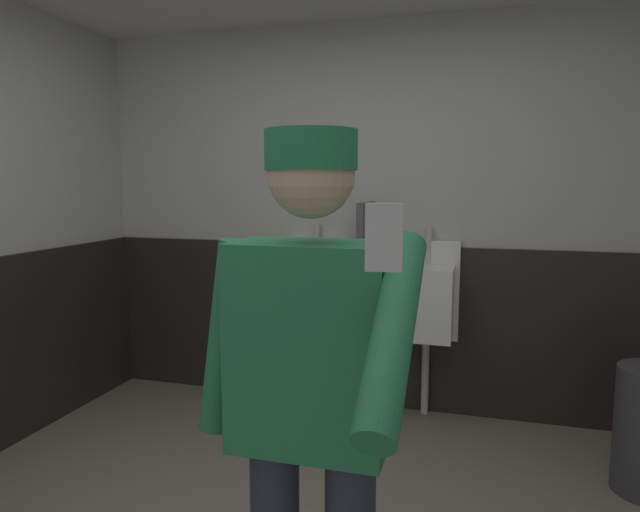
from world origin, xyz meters
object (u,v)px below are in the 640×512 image
object	(u,v)px
urinal_left	(312,295)
person	(311,386)
cell_phone	(384,237)
urinal_middle	(426,301)

from	to	relation	value
urinal_left	person	bearing A→B (deg)	-73.22
person	cell_phone	distance (m)	0.73
urinal_middle	person	distance (m)	2.16
cell_phone	person	bearing A→B (deg)	110.05
urinal_left	person	xyz separation A→B (m)	(0.65, -2.14, 0.20)
urinal_middle	cell_phone	bearing A→B (deg)	-86.22
urinal_middle	person	world-z (taller)	person
urinal_middle	person	xyz separation A→B (m)	(-0.10, -2.14, 0.20)
urinal_middle	cell_phone	xyz separation A→B (m)	(0.17, -2.64, 0.66)
urinal_middle	cell_phone	size ratio (longest dim) A/B	11.27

